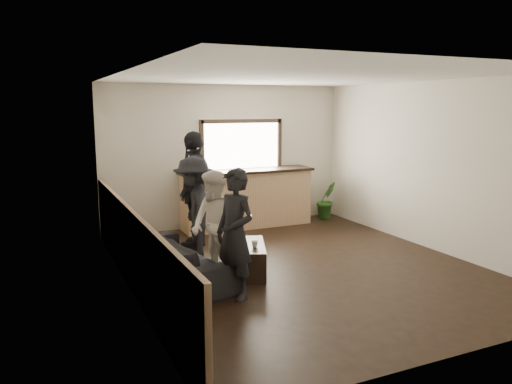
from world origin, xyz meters
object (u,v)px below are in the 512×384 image
cup_b (255,244)px  person_d (195,190)px  coffee_table (246,259)px  sofa (180,258)px  person_a (235,234)px  bar_counter (247,195)px  person_b (215,226)px  potted_plant (326,200)px  cup_a (241,238)px  person_c (194,209)px

cup_b → person_d: 1.86m
coffee_table → cup_b: 0.33m
sofa → person_a: size_ratio=1.27×
cup_b → person_a: size_ratio=0.06×
bar_counter → coffee_table: 2.89m
sofa → person_b: size_ratio=1.37×
sofa → person_a: 1.16m
bar_counter → cup_b: 3.02m
coffee_table → person_a: person_a is taller
sofa → potted_plant: (3.93, 2.41, 0.10)m
potted_plant → person_b: 4.37m
sofa → cup_a: sofa is taller
coffee_table → person_d: (-0.23, 1.57, 0.78)m
cup_a → person_d: (-0.25, 1.36, 0.52)m
cup_b → person_b: size_ratio=0.06×
bar_counter → person_b: bearing=-121.7°
coffee_table → potted_plant: size_ratio=1.21×
cup_a → person_d: size_ratio=0.06×
sofa → cup_a: 0.96m
bar_counter → sofa: bearing=-130.3°
potted_plant → person_c: 3.89m
potted_plant → person_a: bearing=-136.2°
coffee_table → person_c: person_c is taller
potted_plant → person_b: person_b is taller
sofa → person_d: size_ratio=1.05×
coffee_table → person_c: (-0.48, 0.89, 0.60)m
cup_a → person_a: person_a is taller
cup_b → potted_plant: size_ratio=0.12×
bar_counter → sofa: bar_counter is taller
cup_b → potted_plant: potted_plant is taller
cup_a → person_a: 1.16m
person_c → person_d: bearing=174.9°
person_a → bar_counter: bearing=134.1°
person_d → cup_a: bearing=47.9°
sofa → coffee_table: sofa is taller
coffee_table → person_b: (-0.48, -0.03, 0.55)m
cup_a → cup_b: 0.41m
potted_plant → cup_b: bearing=-136.9°
person_c → person_d: (0.24, 0.68, 0.17)m
sofa → person_d: 1.71m
sofa → potted_plant: potted_plant is taller
sofa → cup_b: (0.99, -0.35, 0.17)m
cup_a → cup_b: size_ratio=1.16×
person_b → cup_b: bearing=59.4°
person_d → cup_b: bearing=46.9°
person_a → person_c: (-0.00, 1.66, -0.00)m
sofa → coffee_table: size_ratio=2.16×
bar_counter → cup_b: size_ratio=27.47×
bar_counter → cup_b: bar_counter is taller
person_b → coffee_table: bearing=79.6°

